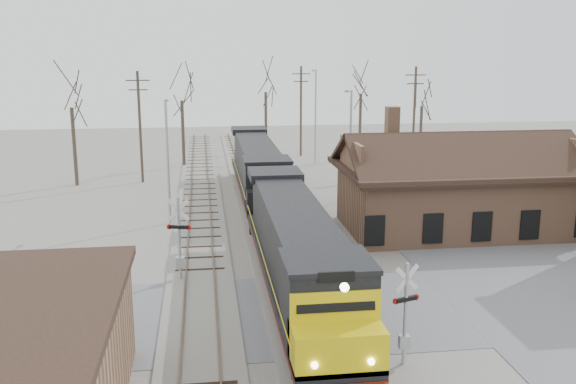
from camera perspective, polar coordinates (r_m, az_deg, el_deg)
name	(u,v)px	position (r m, az deg, el deg)	size (l,w,h in m)	color
ground	(301,312)	(29.26, 1.19, -10.64)	(140.00, 140.00, 0.00)	gray
road	(301,312)	(29.26, 1.19, -10.61)	(60.00, 9.00, 0.03)	slate
track_main	(267,223)	(43.31, -1.86, -2.73)	(3.40, 90.00, 0.24)	gray
track_siding	(200,225)	(43.11, -7.83, -2.92)	(3.40, 90.00, 0.24)	gray
depot	(456,193)	(42.79, 14.73, -0.11)	(15.20, 9.31, 7.90)	#A07053
locomotive_lead	(298,255)	(29.34, 0.91, -5.59)	(3.05, 20.44, 4.54)	black
locomotive_trailing	(258,170)	(49.30, -2.67, 1.94)	(3.05, 20.44, 4.29)	black
crossbuck_near	(405,317)	(24.50, 10.38, -10.90)	(1.10, 0.43, 3.98)	#A5A8AD
crossbuck_far	(179,242)	(32.77, -9.63, -4.45)	(1.23, 0.38, 4.37)	#A5A8AD
streetlight_a	(168,154)	(43.30, -10.65, 3.32)	(0.25, 2.04, 8.31)	#A5A8AD
streetlight_b	(350,139)	(49.31, 5.53, 4.70)	(0.25, 2.04, 8.47)	#A5A8AD
streetlight_c	(315,111)	(65.40, 2.44, 7.17)	(0.25, 2.04, 9.47)	#A5A8AD
utility_pole_a	(140,125)	(57.19, -13.02, 5.83)	(2.00, 0.24, 9.66)	#382D23
utility_pole_b	(301,109)	(69.87, 1.16, 7.34)	(2.00, 0.24, 9.65)	#382D23
utility_pole_c	(414,117)	(62.31, 11.14, 6.57)	(2.00, 0.24, 9.89)	#382D23
tree_a	(71,94)	(57.17, -18.77, 8.22)	(4.45, 4.45, 10.91)	#382D23
tree_b	(181,90)	(64.16, -9.45, 8.96)	(4.34, 4.34, 10.64)	#382D23
tree_c	(266,82)	(73.10, -2.01, 9.72)	(4.46, 4.46, 10.92)	#382D23
tree_d	(361,83)	(68.97, 6.52, 9.61)	(4.55, 4.55, 11.15)	#382D23
tree_e	(422,97)	(68.43, 11.84, 8.23)	(3.76, 3.76, 9.21)	#382D23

